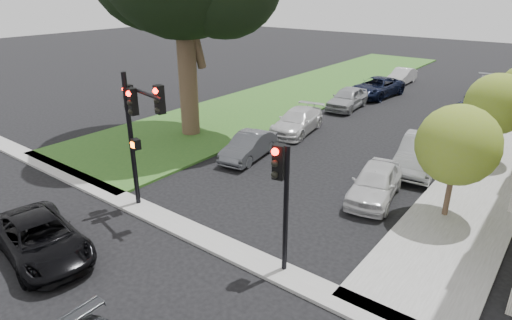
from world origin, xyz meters
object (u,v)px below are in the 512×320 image
Objects in this scene: car_parked_0 at (375,183)px; car_parked_1 at (421,153)px; car_parked_5 at (249,146)px; car_parked_9 at (402,76)px; car_cross_near at (41,239)px; car_parked_7 at (348,98)px; small_tree_a at (458,145)px; small_tree_b at (497,104)px; car_parked_8 at (377,87)px; car_parked_6 at (297,121)px; traffic_signal_main at (136,119)px; car_parked_4 at (489,87)px; traffic_signal_secondary at (282,186)px; car_parked_2 at (454,127)px; car_parked_3 at (479,101)px.

car_parked_0 is 0.86× the size of car_parked_1.
car_parked_5 is 0.97× the size of car_parked_9.
car_parked_9 is at bearing 9.88° from car_cross_near.
car_parked_5 is at bearing -92.56° from car_parked_7.
small_tree_a is at bearing -9.96° from car_parked_5.
car_cross_near is (-9.62, -17.70, -2.28)m from small_tree_b.
car_parked_1 is 1.24× the size of car_parked_5.
car_parked_8 is at bearing 136.04° from small_tree_b.
traffic_signal_main is at bearing -97.74° from car_parked_6.
car_parked_9 is at bearing 105.10° from car_parked_1.
car_parked_4 is (6.80, 28.52, -2.94)m from traffic_signal_main.
traffic_signal_main is 6.54m from traffic_signal_secondary.
traffic_signal_secondary is at bearing -69.11° from car_parked_6.
car_parked_6 is at bearing -168.98° from small_tree_b.
car_parked_0 is 22.23m from car_parked_4.
traffic_signal_secondary is at bearing -103.28° from car_parked_0.
car_parked_0 is (6.86, 10.43, 0.07)m from car_cross_near.
traffic_signal_secondary is (-3.09, -6.53, -0.03)m from small_tree_a.
car_parked_0 is at bearing -103.43° from car_parked_2.
small_tree_a is at bearing -6.28° from car_parked_0.
car_parked_2 is at bearing 22.27° from car_parked_6.
car_parked_6 is (-0.35, 11.63, -2.99)m from traffic_signal_main.
car_parked_8 is at bearing 9.69° from car_cross_near.
traffic_signal_main is 23.19m from car_parked_8.
small_tree_b is 15.37m from car_parked_4.
traffic_signal_secondary is 0.96× the size of car_parked_3.
car_parked_7 is at bearing 154.54° from small_tree_b.
traffic_signal_main reaches higher than small_tree_a.
car_parked_5 is at bearing -137.60° from car_parked_2.
car_parked_9 is (-6.85, 29.01, -2.22)m from traffic_signal_secondary.
car_parked_1 is 18.02m from car_parked_4.
traffic_signal_main is at bearing -115.01° from car_parked_4.
car_parked_0 reaches higher than car_cross_near.
car_cross_near is 1.10× the size of car_parked_0.
traffic_signal_secondary is 0.89× the size of car_cross_near.
car_parked_4 is 1.26× the size of car_parked_9.
small_tree_a is at bearing -36.85° from car_parked_6.
small_tree_a is at bearing -69.81° from car_parked_3.
car_parked_7 is at bearing -134.76° from car_parked_3.
traffic_signal_main is 12.02m from car_parked_6.
car_cross_near is at bearing -113.43° from car_parked_4.
car_parked_4 is at bearing -2.49° from car_cross_near.
car_parked_0 is at bearing -110.79° from small_tree_b.
small_tree_a reaches higher than car_parked_3.
car_parked_4 is 18.34m from car_parked_6.
car_parked_3 is (-2.42, 16.79, -2.18)m from small_tree_a.
small_tree_a is 14.51m from car_cross_near.
car_cross_near is 1.18× the size of car_parked_5.
car_parked_3 is 1.05× the size of car_parked_9.
small_tree_b is at bearing -19.18° from car_cross_near.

